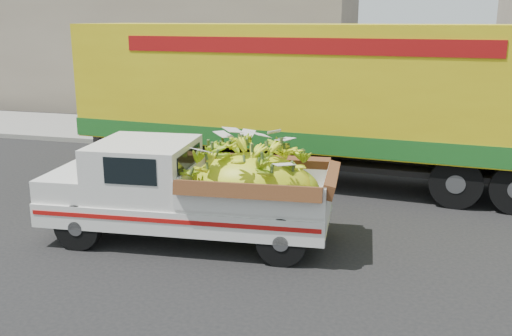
# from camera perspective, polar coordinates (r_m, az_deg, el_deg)

# --- Properties ---
(ground) EXTENTS (100.00, 100.00, 0.00)m
(ground) POSITION_cam_1_polar(r_m,az_deg,el_deg) (11.01, -5.14, -6.22)
(ground) COLOR black
(ground) RESTS_ON ground
(curb) EXTENTS (60.00, 0.25, 0.15)m
(curb) POSITION_cam_1_polar(r_m,az_deg,el_deg) (16.93, 2.54, 1.57)
(curb) COLOR gray
(curb) RESTS_ON ground
(sidewalk) EXTENTS (60.00, 4.00, 0.14)m
(sidewalk) POSITION_cam_1_polar(r_m,az_deg,el_deg) (18.93, 3.97, 2.95)
(sidewalk) COLOR gray
(sidewalk) RESTS_ON ground
(building_left) EXTENTS (18.00, 6.00, 5.00)m
(building_left) POSITION_cam_1_polar(r_m,az_deg,el_deg) (26.79, -10.58, 11.44)
(building_left) COLOR gray
(building_left) RESTS_ON ground
(pickup_truck) EXTENTS (5.24, 2.28, 1.79)m
(pickup_truck) POSITION_cam_1_polar(r_m,az_deg,el_deg) (10.20, -4.77, -2.22)
(pickup_truck) COLOR black
(pickup_truck) RESTS_ON ground
(semi_trailer) EXTENTS (12.04, 3.47, 3.80)m
(semi_trailer) POSITION_cam_1_polar(r_m,az_deg,el_deg) (13.94, 5.54, 7.23)
(semi_trailer) COLOR black
(semi_trailer) RESTS_ON ground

